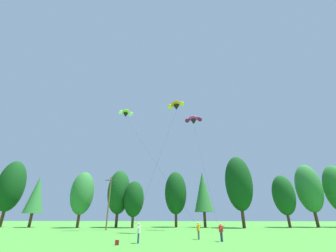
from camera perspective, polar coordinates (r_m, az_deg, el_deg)
treeline_tree_a at (r=64.57m, az=-36.48°, el=-12.73°), size 5.82×5.82×14.89m
treeline_tree_b at (r=60.77m, az=-31.83°, el=-15.31°), size 4.06×4.06×11.20m
treeline_tree_c at (r=53.96m, az=-22.00°, el=-16.30°), size 4.99×4.99×11.82m
treeline_tree_d at (r=53.17m, az=-13.02°, el=-16.82°), size 5.16×5.16×12.46m
treeline_tree_e at (r=50.90m, az=-9.14°, el=-18.71°), size 4.43×4.43×9.74m
treeline_tree_f at (r=53.26m, az=2.07°, el=-17.42°), size 5.15×5.15×12.39m
treeline_tree_g at (r=52.92m, az=9.38°, el=-16.90°), size 4.30×4.30×12.27m
treeline_tree_h at (r=52.31m, az=18.43°, el=-14.29°), size 5.92×5.92×15.25m
treeline_tree_i at (r=58.26m, az=28.60°, el=-15.90°), size 4.86×4.86×11.32m
treeline_tree_j at (r=62.56m, az=33.56°, el=-13.68°), size 5.59×5.59×14.05m
utility_pole at (r=43.66m, az=-15.58°, el=-18.79°), size 2.20×0.26×9.35m
kite_flyer_near at (r=22.31m, az=-7.89°, el=-26.20°), size 0.54×0.58×1.69m
kite_flyer_mid at (r=25.82m, az=8.15°, el=-25.73°), size 0.71×0.73×1.69m
kite_flyer_far at (r=24.14m, az=14.04°, el=-25.53°), size 0.70×0.72×1.69m
parafoil_kite_high_orange at (r=38.33m, az=2.20°, el=5.55°), size 5.74×12.89×19.83m
parafoil_kite_mid_lime_white at (r=44.66m, az=-11.24°, el=3.36°), size 13.83×14.02×21.04m
parafoil_kite_far_magenta at (r=45.11m, az=6.85°, el=1.58°), size 3.87×18.19×20.33m
backpack at (r=21.43m, az=-13.53°, el=-28.12°), size 0.36×0.30×0.40m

